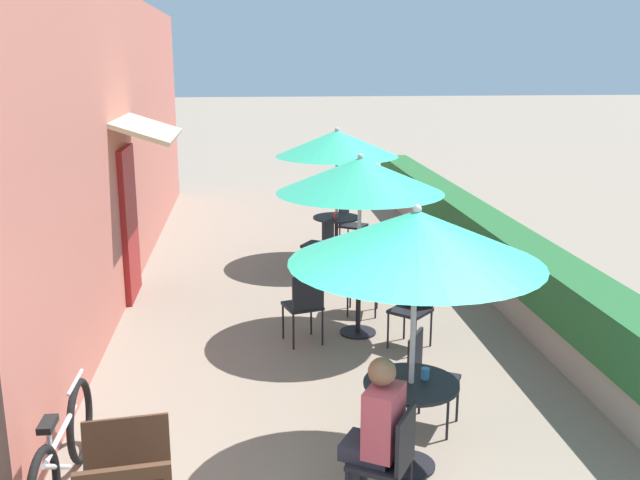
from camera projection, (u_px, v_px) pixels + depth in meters
name	position (u px, v px, depth m)	size (l,w,h in m)	color
cafe_facade_wall	(120.00, 143.00, 10.11)	(0.98, 14.35, 4.20)	#C66B5B
planter_hedge	(475.00, 239.00, 11.06)	(0.60, 13.35, 1.01)	gray
patio_table_near	(410.00, 406.00, 5.73)	(0.77, 0.77, 0.75)	black
patio_umbrella_near	(416.00, 237.00, 5.38)	(1.96, 1.96, 2.20)	#B7B7BC
cafe_chair_near_left	(426.00, 372.00, 6.41)	(0.55, 0.55, 0.87)	black
cafe_chair_near_right	(390.00, 455.00, 5.07)	(0.55, 0.55, 0.87)	black
seated_patron_near_right	(376.00, 431.00, 5.07)	(0.51, 0.48, 1.25)	#23232D
coffee_cup_near	(425.00, 374.00, 5.73)	(0.07, 0.07, 0.09)	teal
patio_table_mid	(358.00, 291.00, 8.57)	(0.77, 0.77, 0.75)	black
patio_umbrella_mid	(360.00, 175.00, 8.23)	(1.96, 1.96, 2.20)	#B7B7BC
cafe_chair_mid_left	(357.00, 275.00, 9.29)	(0.48, 0.48, 0.87)	black
cafe_chair_mid_right	(305.00, 302.00, 8.25)	(0.50, 0.50, 0.87)	black
cafe_chair_mid_back	(414.00, 303.00, 8.21)	(0.57, 0.57, 0.87)	black
patio_table_far	(336.00, 229.00, 11.66)	(0.77, 0.77, 0.75)	black
patio_umbrella_far	(337.00, 143.00, 11.31)	(1.96, 1.96, 2.20)	#B7B7BC
cafe_chair_far_left	(322.00, 241.00, 11.00)	(0.55, 0.55, 0.87)	black
cafe_chair_far_right	(350.00, 222.00, 12.33)	(0.55, 0.55, 0.87)	black
coffee_cup_far	(335.00, 216.00, 11.45)	(0.07, 0.07, 0.09)	#B73D3D
bicycle_leaning	(63.00, 454.00, 5.37)	(0.10, 1.76, 0.79)	black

